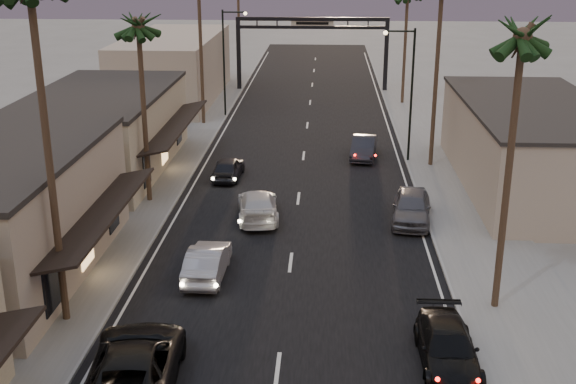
# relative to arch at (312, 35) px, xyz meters

# --- Properties ---
(ground) EXTENTS (200.00, 200.00, 0.00)m
(ground) POSITION_rel_arch_xyz_m (0.00, -30.00, -5.53)
(ground) COLOR slate
(ground) RESTS_ON ground
(road) EXTENTS (14.00, 120.00, 0.02)m
(road) POSITION_rel_arch_xyz_m (0.00, -25.00, -5.53)
(road) COLOR black
(road) RESTS_ON ground
(sidewalk_left) EXTENTS (5.00, 92.00, 0.12)m
(sidewalk_left) POSITION_rel_arch_xyz_m (-9.50, -18.00, -5.47)
(sidewalk_left) COLOR slate
(sidewalk_left) RESTS_ON ground
(sidewalk_right) EXTENTS (5.00, 92.00, 0.12)m
(sidewalk_right) POSITION_rel_arch_xyz_m (9.50, -18.00, -5.47)
(sidewalk_right) COLOR slate
(sidewalk_right) RESTS_ON ground
(storefront_far) EXTENTS (8.00, 16.00, 5.00)m
(storefront_far) POSITION_rel_arch_xyz_m (-13.00, -28.00, -3.03)
(storefront_far) COLOR tan
(storefront_far) RESTS_ON ground
(storefront_dist) EXTENTS (8.00, 20.00, 6.00)m
(storefront_dist) POSITION_rel_arch_xyz_m (-13.00, -5.00, -2.53)
(storefront_dist) COLOR #A09280
(storefront_dist) RESTS_ON ground
(building_right) EXTENTS (8.00, 18.00, 5.00)m
(building_right) POSITION_rel_arch_xyz_m (14.00, -30.00, -3.03)
(building_right) COLOR #A09280
(building_right) RESTS_ON ground
(arch) EXTENTS (15.20, 0.40, 7.27)m
(arch) POSITION_rel_arch_xyz_m (0.00, 0.00, 0.00)
(arch) COLOR black
(arch) RESTS_ON ground
(streetlight_right) EXTENTS (2.13, 0.30, 9.00)m
(streetlight_right) POSITION_rel_arch_xyz_m (6.92, -25.00, -0.20)
(streetlight_right) COLOR black
(streetlight_right) RESTS_ON ground
(streetlight_left) EXTENTS (2.13, 0.30, 9.00)m
(streetlight_left) POSITION_rel_arch_xyz_m (-6.92, -12.00, -0.20)
(streetlight_left) COLOR black
(streetlight_left) RESTS_ON ground
(palm_lc) EXTENTS (3.20, 3.20, 12.20)m
(palm_lc) POSITION_rel_arch_xyz_m (-8.60, -34.00, 4.94)
(palm_lc) COLOR #38281C
(palm_lc) RESTS_ON ground
(palm_ra) EXTENTS (3.20, 3.20, 13.20)m
(palm_ra) POSITION_rel_arch_xyz_m (8.60, -46.00, 5.91)
(palm_ra) COLOR #38281C
(palm_ra) RESTS_ON ground
(oncoming_pickup) EXTENTS (3.51, 6.67, 1.79)m
(oncoming_pickup) POSITION_rel_arch_xyz_m (-4.68, -52.43, -4.64)
(oncoming_pickup) COLOR black
(oncoming_pickup) RESTS_ON ground
(oncoming_silver) EXTENTS (1.66, 4.52, 1.48)m
(oncoming_silver) POSITION_rel_arch_xyz_m (-3.64, -43.70, -4.79)
(oncoming_silver) COLOR gray
(oncoming_silver) RESTS_ON ground
(oncoming_white) EXTENTS (2.74, 5.42, 1.51)m
(oncoming_white) POSITION_rel_arch_xyz_m (-2.07, -36.32, -4.78)
(oncoming_white) COLOR #B7B7B7
(oncoming_white) RESTS_ON ground
(oncoming_dgrey) EXTENTS (1.85, 4.15, 1.39)m
(oncoming_dgrey) POSITION_rel_arch_xyz_m (-4.62, -29.39, -4.84)
(oncoming_dgrey) COLOR black
(oncoming_dgrey) RESTS_ON ground
(curbside_black) EXTENTS (2.02, 4.92, 1.42)m
(curbside_black) POSITION_rel_arch_xyz_m (5.97, -50.39, -4.82)
(curbside_black) COLOR black
(curbside_black) RESTS_ON ground
(curbside_grey) EXTENTS (2.59, 5.14, 1.68)m
(curbside_grey) POSITION_rel_arch_xyz_m (6.20, -36.37, -4.69)
(curbside_grey) COLOR #4C4C51
(curbside_grey) RESTS_ON ground
(curbside_far) EXTENTS (2.10, 4.67, 1.49)m
(curbside_far) POSITION_rel_arch_xyz_m (4.18, -24.30, -4.79)
(curbside_far) COLOR black
(curbside_far) RESTS_ON ground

